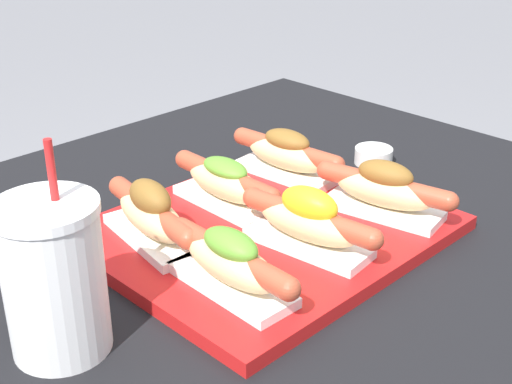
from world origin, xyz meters
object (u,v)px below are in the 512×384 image
(sauce_bowl, at_px, (374,155))
(serving_tray, at_px, (267,231))
(hot_dog_4, at_px, (225,183))
(hot_dog_5, at_px, (287,154))
(drink_cup, at_px, (54,278))
(hot_dog_1, at_px, (309,222))
(hot_dog_3, at_px, (151,215))
(hot_dog_2, at_px, (384,190))
(hot_dog_0, at_px, (231,262))

(sauce_bowl, bearing_deg, serving_tray, -170.61)
(serving_tray, xyz_separation_m, sauce_bowl, (0.29, 0.05, 0.01))
(hot_dog_4, bearing_deg, sauce_bowl, -6.03)
(serving_tray, height_order, hot_dog_5, hot_dog_5)
(sauce_bowl, height_order, drink_cup, drink_cup)
(hot_dog_1, distance_m, sauce_bowl, 0.33)
(hot_dog_3, height_order, sauce_bowl, hot_dog_3)
(serving_tray, xyz_separation_m, drink_cup, (-0.31, -0.01, 0.07))
(hot_dog_1, height_order, sauce_bowl, hot_dog_1)
(hot_dog_2, xyz_separation_m, hot_dog_3, (-0.26, 0.16, 0.00))
(serving_tray, distance_m, hot_dog_0, 0.16)
(hot_dog_4, bearing_deg, hot_dog_0, -131.07)
(hot_dog_1, xyz_separation_m, drink_cup, (-0.30, 0.06, 0.03))
(hot_dog_1, distance_m, drink_cup, 0.31)
(hot_dog_3, relative_size, drink_cup, 0.89)
(hot_dog_0, bearing_deg, drink_cup, 160.05)
(hot_dog_0, xyz_separation_m, hot_dog_1, (0.13, 0.00, 0.00))
(hot_dog_2, distance_m, hot_dog_4, 0.21)
(drink_cup, bearing_deg, hot_dog_0, -19.95)
(hot_dog_3, bearing_deg, sauce_bowl, -3.06)
(hot_dog_2, height_order, drink_cup, drink_cup)
(hot_dog_3, bearing_deg, hot_dog_0, -92.25)
(serving_tray, xyz_separation_m, hot_dog_2, (0.13, -0.09, 0.04))
(drink_cup, bearing_deg, hot_dog_1, -11.69)
(sauce_bowl, bearing_deg, drink_cup, -174.10)
(hot_dog_0, distance_m, hot_dog_3, 0.15)
(hot_dog_3, relative_size, hot_dog_5, 0.99)
(hot_dog_0, height_order, hot_dog_2, hot_dog_2)
(hot_dog_5, bearing_deg, hot_dog_0, -148.27)
(hot_dog_4, height_order, hot_dog_5, hot_dog_5)
(hot_dog_1, bearing_deg, hot_dog_3, 129.65)
(hot_dog_4, bearing_deg, drink_cup, -163.25)
(hot_dog_2, distance_m, sauce_bowl, 0.21)
(hot_dog_0, distance_m, hot_dog_5, 0.31)
(hot_dog_1, relative_size, hot_dog_3, 1.00)
(serving_tray, relative_size, hot_dog_2, 2.17)
(hot_dog_5, distance_m, sauce_bowl, 0.17)
(serving_tray, bearing_deg, hot_dog_2, -33.01)
(serving_tray, xyz_separation_m, hot_dog_3, (-0.13, 0.07, 0.04))
(hot_dog_1, relative_size, hot_dog_4, 0.99)
(hot_dog_2, xyz_separation_m, sauce_bowl, (0.16, 0.13, -0.04))
(hot_dog_0, distance_m, hot_dog_2, 0.27)
(hot_dog_4, xyz_separation_m, drink_cup, (-0.31, -0.09, 0.03))
(serving_tray, distance_m, sauce_bowl, 0.30)
(hot_dog_2, bearing_deg, hot_dog_4, 128.23)
(serving_tray, bearing_deg, hot_dog_0, -150.36)
(hot_dog_5, bearing_deg, serving_tray, -146.24)
(hot_dog_0, xyz_separation_m, hot_dog_4, (0.14, 0.16, -0.00))
(hot_dog_0, distance_m, sauce_bowl, 0.45)
(hot_dog_1, xyz_separation_m, sauce_bowl, (0.30, 0.12, -0.04))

